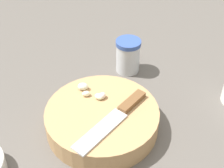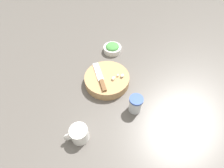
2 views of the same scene
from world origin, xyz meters
TOP-DOWN VIEW (x-y plane):
  - ground_plane at (0.00, 0.00)m, footprint 5.00×5.00m
  - cutting_board at (-0.05, -0.08)m, footprint 0.26×0.26m
  - chef_knife at (-0.02, -0.10)m, footprint 0.18×0.17m
  - garlic_cloves at (-0.06, -0.02)m, footprint 0.07×0.06m
  - herb_bowl at (-0.31, -0.18)m, footprint 0.12×0.12m
  - spice_jar at (0.05, 0.13)m, footprint 0.07×0.07m
  - coffee_mug at (0.31, -0.03)m, footprint 0.09×0.10m

SIDE VIEW (x-z plane):
  - ground_plane at x=0.00m, z-range 0.00..0.00m
  - herb_bowl at x=-0.31m, z-range 0.00..0.05m
  - cutting_board at x=-0.05m, z-range 0.00..0.05m
  - coffee_mug at x=0.31m, z-range 0.00..0.08m
  - spice_jar at x=0.05m, z-range 0.00..0.10m
  - chef_knife at x=-0.02m, z-range 0.05..0.06m
  - garlic_cloves at x=-0.06m, z-range 0.05..0.07m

